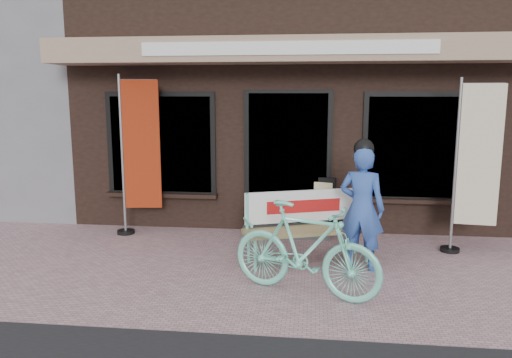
# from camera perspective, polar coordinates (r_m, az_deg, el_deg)

# --- Properties ---
(ground) EXTENTS (70.00, 70.00, 0.00)m
(ground) POSITION_cam_1_polar(r_m,az_deg,el_deg) (6.06, 2.52, -11.04)
(ground) COLOR #B1878E
(ground) RESTS_ON ground
(storefront) EXTENTS (7.00, 6.77, 6.00)m
(storefront) POSITION_cam_1_polar(r_m,az_deg,el_deg) (10.65, 4.60, 14.31)
(storefront) COLOR black
(storefront) RESTS_ON ground
(bench) EXTENTS (1.71, 0.96, 0.90)m
(bench) POSITION_cam_1_polar(r_m,az_deg,el_deg) (6.50, 5.73, -4.71)
(bench) COLOR #73E1C3
(bench) RESTS_ON ground
(person) EXTENTS (0.64, 0.52, 1.62)m
(person) POSITION_cam_1_polar(r_m,az_deg,el_deg) (6.25, 12.00, -2.99)
(person) COLOR #3154AA
(person) RESTS_ON ground
(bicycle) EXTENTS (1.75, 1.06, 1.01)m
(bicycle) POSITION_cam_1_polar(r_m,az_deg,el_deg) (5.41, 5.65, -7.99)
(bicycle) COLOR #73E1C3
(bicycle) RESTS_ON ground
(nobori_red) EXTENTS (0.72, 0.30, 2.43)m
(nobori_red) POSITION_cam_1_polar(r_m,az_deg,el_deg) (7.74, -13.28, 2.88)
(nobori_red) COLOR gray
(nobori_red) RESTS_ON ground
(nobori_cream) EXTENTS (0.70, 0.29, 2.36)m
(nobori_cream) POSITION_cam_1_polar(r_m,az_deg,el_deg) (7.22, 23.72, 1.51)
(nobori_cream) COLOR gray
(nobori_cream) RESTS_ON ground
(menu_stand) EXTENTS (0.44, 0.22, 0.88)m
(menu_stand) POSITION_cam_1_polar(r_m,az_deg,el_deg) (7.81, 7.45, -2.88)
(menu_stand) COLOR black
(menu_stand) RESTS_ON ground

